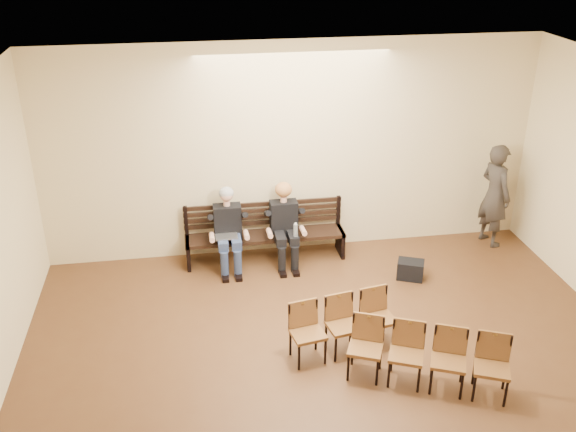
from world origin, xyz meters
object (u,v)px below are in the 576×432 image
bench (266,247)px  water_bottle (296,237)px  passerby (496,188)px  chair_row_front (344,326)px  laptop (227,237)px  seated_woman (285,226)px  bag (410,270)px  chair_row_back (427,359)px  seated_man (228,229)px

bench → water_bottle: (0.43, -0.40, 0.34)m
passerby → chair_row_front: passerby is taller
laptop → chair_row_front: bearing=-57.7°
seated_woman → water_bottle: size_ratio=5.39×
bag → seated_woman: bearing=155.0°
bag → chair_row_back: bearing=-105.1°
seated_man → chair_row_back: seated_man is taller
water_bottle → chair_row_back: chair_row_back is taller
seated_man → passerby: passerby is taller
seated_man → bag: size_ratio=3.22×
water_bottle → bag: (1.72, -0.59, -0.42)m
seated_woman → chair_row_back: size_ratio=0.67×
water_bottle → seated_man: bearing=165.0°
seated_man → laptop: size_ratio=3.70×
chair_row_front → chair_row_back: (0.82, -0.80, -0.00)m
water_bottle → bag: water_bottle is taller
laptop → bag: 2.92m
laptop → bag: laptop is taller
seated_man → seated_woman: seated_man is taller
water_bottle → bag: size_ratio=0.58×
bag → chair_row_front: size_ratio=0.29×
seated_woman → bag: (1.85, -0.86, -0.48)m
bag → chair_row_front: bearing=-132.1°
laptop → water_bottle: size_ratio=1.50×
bench → chair_row_front: chair_row_front is taller
laptop → seated_woman: bearing=11.1°
laptop → bag: size_ratio=0.87×
bag → chair_row_front: 2.22m
chair_row_front → chair_row_back: size_ratio=0.74×
seated_man → chair_row_back: (2.10, -3.30, -0.26)m
seated_man → chair_row_front: seated_man is taller
bench → seated_man: bearing=-168.8°
laptop → water_bottle: 1.09m
seated_man → water_bottle: size_ratio=5.56×
bench → seated_woman: (0.30, -0.12, 0.40)m
water_bottle → chair_row_back: 3.21m
seated_woman → chair_row_front: (0.37, -2.50, -0.24)m
water_bottle → passerby: (3.47, 0.36, 0.46)m
bench → bag: 2.37m
seated_man → chair_row_back: bearing=-57.5°
seated_woman → water_bottle: 0.31m
water_bottle → seated_woman: bearing=115.0°
seated_woman → passerby: bearing=1.3°
bench → passerby: passerby is taller
bench → chair_row_front: bearing=-75.6°
chair_row_back → passerby: bearing=78.4°
seated_woman → chair_row_front: seated_woman is taller
seated_man → chair_row_front: size_ratio=0.93×
passerby → bag: bearing=103.4°
chair_row_front → chair_row_back: chair_row_front is taller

